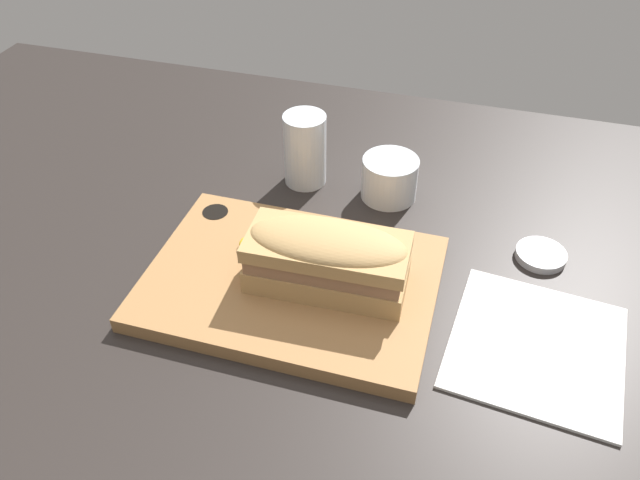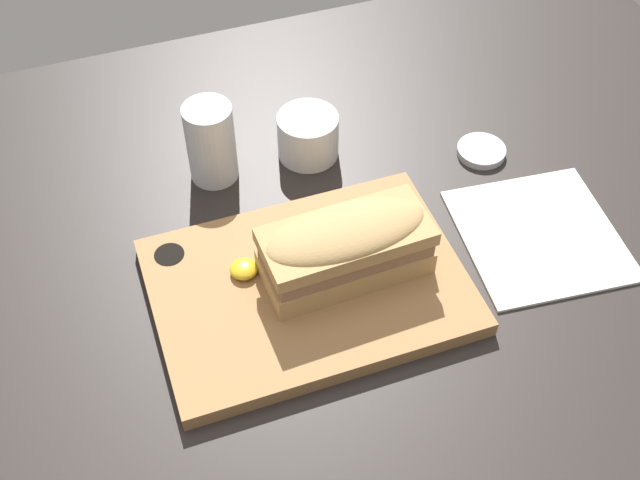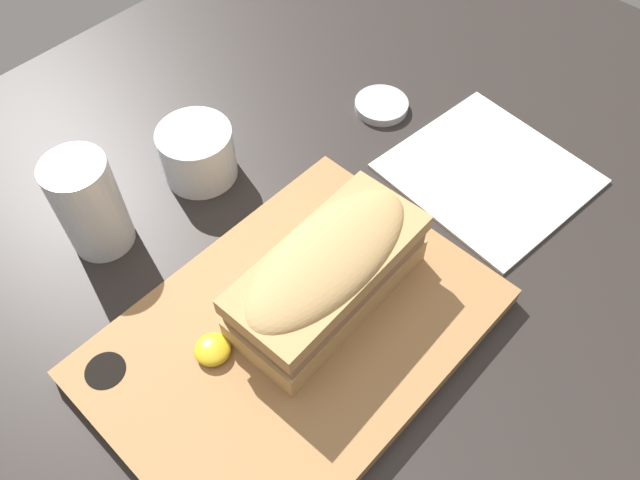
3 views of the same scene
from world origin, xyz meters
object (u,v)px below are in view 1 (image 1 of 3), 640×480
Objects in this scene: wine_glass at (389,179)px; water_glass at (305,154)px; serving_board at (291,281)px; condiment_dish at (541,255)px; napkin at (536,346)px; sandwich at (327,257)px.

water_glass is at bearing 178.78° from wine_glass.
serving_board is 4.33× the size of wine_glass.
water_glass is 1.69× the size of condiment_dish.
serving_board reaches higher than napkin.
wine_glass is (12.84, -0.27, -1.87)cm from water_glass.
sandwich is 0.91× the size of napkin.
condiment_dish is (29.57, 14.32, -0.52)cm from serving_board.
condiment_dish is (24.97, 14.27, -5.77)cm from sandwich.
wine_glass is at bearing 81.99° from sandwich.
sandwich is 25.64cm from napkin.
condiment_dish is (34.70, -8.14, -4.26)cm from water_glass.
wine_glass is at bearing 70.83° from serving_board.
wine_glass is 32.17cm from napkin.
serving_board is at bearing -154.15° from condiment_dish.
sandwich is (4.60, 0.05, 5.25)cm from serving_board.
condiment_dish is at bearing 89.63° from napkin.
condiment_dish is at bearing 25.85° from serving_board.
sandwich reaches higher than wine_glass.
condiment_dish is (0.10, 15.68, 0.31)cm from napkin.
condiment_dish is (21.85, -7.87, -2.39)cm from wine_glass.
condiment_dish is at bearing -19.81° from wine_glass.
water_glass is 35.89cm from condiment_dish.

